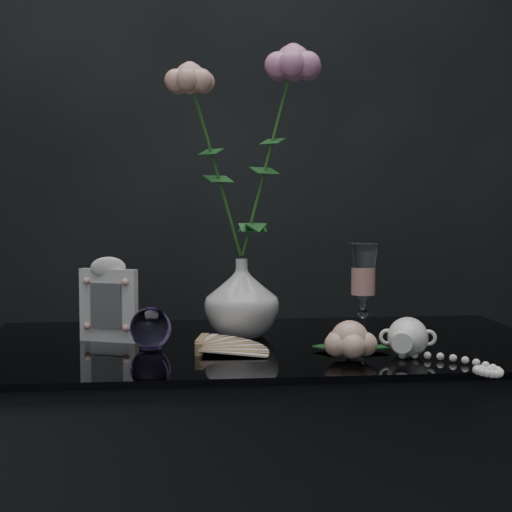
{
  "coord_description": "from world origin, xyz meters",
  "views": [
    {
      "loc": [
        -0.17,
        -1.37,
        1.02
      ],
      "look_at": [
        -0.02,
        0.05,
        0.92
      ],
      "focal_mm": 55.0,
      "sensor_mm": 36.0,
      "label": 1
    }
  ],
  "objects_px": {
    "wine_glass": "(363,292)",
    "picture_frame": "(109,299)",
    "pearl_jar": "(408,335)",
    "paperweight": "(151,328)",
    "loose_rose": "(350,340)",
    "vase": "(242,298)"
  },
  "relations": [
    {
      "from": "wine_glass",
      "to": "picture_frame",
      "type": "height_order",
      "value": "wine_glass"
    },
    {
      "from": "paperweight",
      "to": "pearl_jar",
      "type": "relative_size",
      "value": 0.3
    },
    {
      "from": "loose_rose",
      "to": "pearl_jar",
      "type": "height_order",
      "value": "pearl_jar"
    },
    {
      "from": "picture_frame",
      "to": "loose_rose",
      "type": "bearing_deg",
      "value": -4.42
    },
    {
      "from": "wine_glass",
      "to": "pearl_jar",
      "type": "distance_m",
      "value": 0.17
    },
    {
      "from": "picture_frame",
      "to": "paperweight",
      "type": "bearing_deg",
      "value": -22.07
    },
    {
      "from": "vase",
      "to": "wine_glass",
      "type": "height_order",
      "value": "wine_glass"
    },
    {
      "from": "wine_glass",
      "to": "loose_rose",
      "type": "distance_m",
      "value": 0.19
    },
    {
      "from": "picture_frame",
      "to": "pearl_jar",
      "type": "relative_size",
      "value": 0.64
    },
    {
      "from": "vase",
      "to": "wine_glass",
      "type": "xyz_separation_m",
      "value": [
        0.22,
        -0.07,
        0.02
      ]
    },
    {
      "from": "vase",
      "to": "loose_rose",
      "type": "bearing_deg",
      "value": -57.25
    },
    {
      "from": "picture_frame",
      "to": "vase",
      "type": "bearing_deg",
      "value": 29.69
    },
    {
      "from": "paperweight",
      "to": "pearl_jar",
      "type": "xyz_separation_m",
      "value": [
        0.43,
        -0.12,
        -0.0
      ]
    },
    {
      "from": "wine_glass",
      "to": "loose_rose",
      "type": "relative_size",
      "value": 0.95
    },
    {
      "from": "vase",
      "to": "paperweight",
      "type": "xyz_separation_m",
      "value": [
        -0.17,
        -0.11,
        -0.04
      ]
    },
    {
      "from": "wine_glass",
      "to": "loose_rose",
      "type": "bearing_deg",
      "value": -110.61
    },
    {
      "from": "wine_glass",
      "to": "picture_frame",
      "type": "relative_size",
      "value": 1.15
    },
    {
      "from": "paperweight",
      "to": "picture_frame",
      "type": "bearing_deg",
      "value": 134.43
    },
    {
      "from": "paperweight",
      "to": "loose_rose",
      "type": "bearing_deg",
      "value": -22.38
    },
    {
      "from": "pearl_jar",
      "to": "picture_frame",
      "type": "bearing_deg",
      "value": 172.4
    },
    {
      "from": "loose_rose",
      "to": "wine_glass",
      "type": "bearing_deg",
      "value": 87.54
    },
    {
      "from": "picture_frame",
      "to": "paperweight",
      "type": "relative_size",
      "value": 2.13
    }
  ]
}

